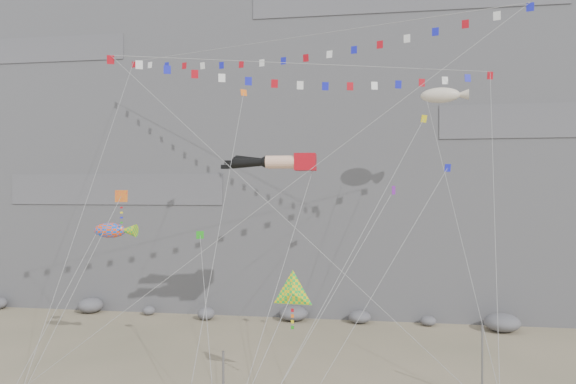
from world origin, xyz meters
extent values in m
cube|color=slate|center=(0.00, 32.00, 25.00)|extent=(80.00, 28.00, 50.00)
cylinder|color=slate|center=(13.49, -0.58, 2.19)|extent=(0.12, 0.12, 4.38)
cube|color=#B60B16|center=(2.54, 5.92, 13.97)|extent=(1.59, 2.11, 1.20)
cylinder|color=#F6BA99|center=(0.82, 5.22, 13.97)|extent=(2.07, 1.00, 0.88)
sphere|color=black|center=(-0.19, 5.16, 13.97)|extent=(0.81, 0.81, 0.81)
cone|color=black|center=(-1.38, 5.09, 13.91)|extent=(2.46, 0.88, 0.83)
cube|color=black|center=(-2.99, 5.00, 13.63)|extent=(0.80, 0.40, 0.29)
cylinder|color=#F6BA99|center=(0.75, 6.42, 13.97)|extent=(2.07, 1.00, 0.88)
sphere|color=black|center=(-0.26, 6.36, 13.97)|extent=(0.81, 0.81, 0.81)
cone|color=black|center=(-1.45, 6.29, 14.09)|extent=(2.48, 0.88, 0.89)
cube|color=black|center=(-3.06, 6.20, 14.00)|extent=(0.80, 0.40, 0.29)
cylinder|color=gray|center=(1.55, -0.55, 7.01)|extent=(0.03, 0.03, 19.11)
cylinder|color=gray|center=(-6.10, 3.01, 11.86)|extent=(0.03, 0.03, 30.26)
cylinder|color=gray|center=(8.61, 0.56, 10.30)|extent=(0.03, 0.03, 24.28)
cylinder|color=gray|center=(-11.27, -0.76, 5.82)|extent=(0.03, 0.03, 13.35)
cylinder|color=gray|center=(-11.92, -1.03, 4.62)|extent=(0.03, 0.03, 12.11)
cylinder|color=gray|center=(1.72, -5.37, 3.05)|extent=(0.03, 0.03, 9.79)
cylinder|color=gray|center=(13.36, 4.49, 9.69)|extent=(0.03, 0.03, 23.68)
cylinder|color=gray|center=(-2.39, 1.23, 9.75)|extent=(0.03, 0.03, 24.11)
cylinder|color=gray|center=(5.13, -0.80, 6.02)|extent=(0.03, 0.03, 16.37)
cylinder|color=gray|center=(-2.26, -2.02, 4.49)|extent=(0.03, 0.03, 14.31)
cylinder|color=gray|center=(6.25, 0.67, 8.54)|extent=(0.03, 0.03, 23.10)
cylinder|color=gray|center=(7.73, -1.57, 6.71)|extent=(0.03, 0.03, 17.11)
camera|label=1|loc=(7.71, -33.61, 12.14)|focal=35.00mm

